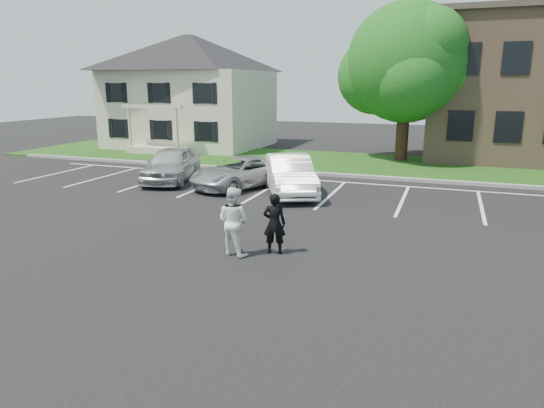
% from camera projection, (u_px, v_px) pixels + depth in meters
% --- Properties ---
extents(ground_plane, '(90.00, 90.00, 0.00)m').
position_uv_depth(ground_plane, '(258.00, 261.00, 12.27)').
color(ground_plane, black).
rests_on(ground_plane, ground).
extents(curb, '(40.00, 0.30, 0.15)m').
position_uv_depth(curb, '(351.00, 176.00, 23.19)').
color(curb, gray).
rests_on(curb, ground).
extents(grass_strip, '(44.00, 8.00, 0.08)m').
position_uv_depth(grass_strip, '(365.00, 164.00, 26.85)').
color(grass_strip, '#1B3E10').
rests_on(grass_strip, ground).
extents(stall_lines, '(34.00, 5.36, 0.01)m').
position_uv_depth(stall_lines, '(370.00, 192.00, 19.96)').
color(stall_lines, silver).
rests_on(stall_lines, ground).
extents(house, '(10.30, 9.22, 7.60)m').
position_uv_depth(house, '(190.00, 92.00, 33.88)').
color(house, beige).
rests_on(house, ground).
extents(tree, '(7.80, 7.20, 8.80)m').
position_uv_depth(tree, '(408.00, 65.00, 26.85)').
color(tree, black).
rests_on(tree, ground).
extents(man_black_suit, '(0.67, 0.52, 1.63)m').
position_uv_depth(man_black_suit, '(274.00, 224.00, 12.63)').
color(man_black_suit, black).
rests_on(man_black_suit, ground).
extents(man_white_shirt, '(1.01, 0.86, 1.81)m').
position_uv_depth(man_white_shirt, '(233.00, 221.00, 12.53)').
color(man_white_shirt, white).
rests_on(man_white_shirt, ground).
extents(car_silver_west, '(2.93, 4.93, 1.57)m').
position_uv_depth(car_silver_west, '(171.00, 164.00, 22.13)').
color(car_silver_west, silver).
rests_on(car_silver_west, ground).
extents(car_silver_minivan, '(3.85, 5.15, 1.30)m').
position_uv_depth(car_silver_minivan, '(240.00, 172.00, 20.86)').
color(car_silver_minivan, '#B0B1B7').
rests_on(car_silver_minivan, ground).
extents(car_white_sedan, '(3.58, 4.99, 1.56)m').
position_uv_depth(car_white_sedan, '(290.00, 175.00, 19.57)').
color(car_white_sedan, white).
rests_on(car_white_sedan, ground).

